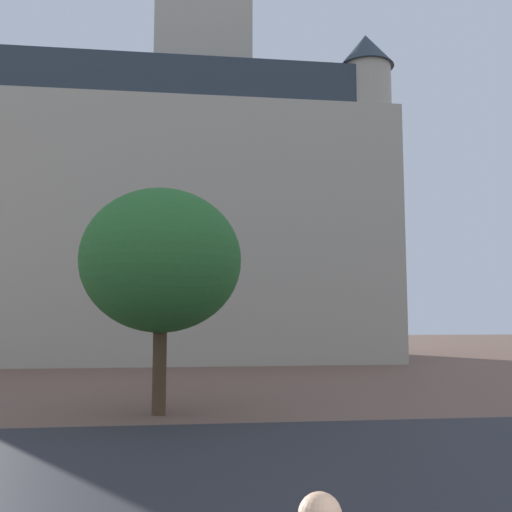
{
  "coord_description": "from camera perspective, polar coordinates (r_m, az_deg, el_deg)",
  "views": [
    {
      "loc": [
        -1.94,
        -1.35,
        2.6
      ],
      "look_at": [
        -0.39,
        11.59,
        3.98
      ],
      "focal_mm": 39.32,
      "sensor_mm": 36.0,
      "label": 1
    }
  ],
  "objects": [
    {
      "name": "street_asphalt_strip",
      "position": [
        10.0,
        4.92,
        -21.08
      ],
      "size": [
        120.0,
        8.75,
        0.0
      ],
      "primitive_type": "cube",
      "color": "#2D2D33",
      "rests_on": "ground_plane"
    },
    {
      "name": "landmark_building",
      "position": [
        35.03,
        -9.29,
        5.7
      ],
      "size": [
        27.38,
        11.47,
        33.73
      ],
      "color": "#B2A893",
      "rests_on": "ground_plane"
    },
    {
      "name": "ground_plane",
      "position": [
        11.81,
        2.94,
        -18.76
      ],
      "size": [
        120.0,
        120.0,
        0.0
      ],
      "primitive_type": "plane",
      "color": "brown"
    },
    {
      "name": "tree_curb_far",
      "position": [
        15.31,
        -9.61,
        -0.48
      ],
      "size": [
        4.31,
        4.31,
        6.01
      ],
      "color": "#4C3823",
      "rests_on": "ground_plane"
    }
  ]
}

